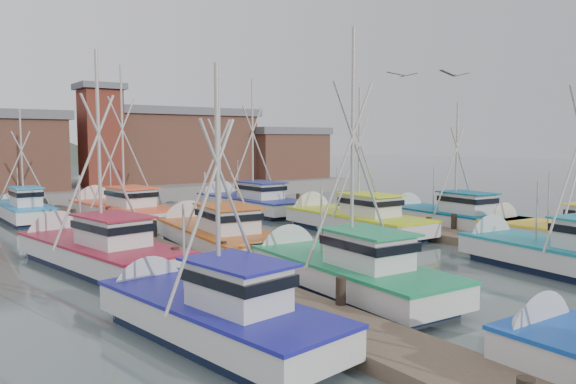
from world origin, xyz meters
TOP-DOWN VIEW (x-y plane):
  - ground at (0.00, 0.00)m, footprint 260.00×260.00m
  - dock_left at (-7.00, 4.04)m, footprint 2.30×46.00m
  - dock_right at (7.00, 4.04)m, footprint 2.30×46.00m
  - quay at (0.00, 37.00)m, footprint 44.00×16.00m
  - shed_center at (6.00, 37.00)m, footprint 14.84×9.54m
  - shed_right at (17.00, 34.00)m, footprint 8.48×6.36m
  - lookout_tower at (-2.00, 33.00)m, footprint 3.60×3.60m
  - boat_4 at (-4.07, 0.38)m, footprint 3.81×9.20m
  - boat_5 at (4.62, -2.60)m, footprint 3.88×9.49m
  - boat_6 at (-9.98, -1.22)m, footprint 3.68×8.52m
  - boat_7 at (9.21, -0.58)m, footprint 4.68×9.61m
  - boat_8 at (-4.18, 9.18)m, footprint 4.09×10.16m
  - boat_9 at (4.45, 9.39)m, footprint 3.65×9.98m
  - boat_10 at (-9.85, 8.89)m, footprint 4.59×10.13m
  - boat_11 at (9.60, 6.85)m, footprint 3.47×9.21m
  - boat_12 at (-4.64, 21.15)m, footprint 4.31×10.58m
  - boat_13 at (4.33, 20.28)m, footprint 4.22×10.56m
  - boat_14 at (-9.75, 24.41)m, footprint 3.11×7.79m
  - gull_near at (0.13, -0.99)m, footprint 1.54×0.60m
  - gull_far at (1.41, 2.73)m, footprint 1.46×0.64m

SIDE VIEW (x-z plane):
  - ground at x=0.00m, z-range 0.00..0.00m
  - dock_left at x=-7.00m, z-range -0.54..0.96m
  - dock_right at x=7.00m, z-range -0.54..0.96m
  - quay at x=0.00m, z-range 0.00..1.20m
  - boat_11 at x=9.60m, z-range -3.33..4.69m
  - boat_6 at x=-9.98m, z-range -3.14..4.50m
  - boat_14 at x=-9.75m, z-range -3.12..4.48m
  - boat_8 at x=-4.18m, z-range -3.54..4.90m
  - boat_9 at x=4.45m, z-range -3.75..5.11m
  - boat_4 at x=-4.07m, z-range -4.08..5.45m
  - boat_5 at x=4.62m, z-range -4.18..5.54m
  - boat_10 at x=-9.85m, z-range -4.06..5.43m
  - boat_13 at x=4.33m, z-range -4.50..5.87m
  - boat_12 at x=-4.64m, z-range -4.67..6.04m
  - boat_7 at x=9.21m, z-range -5.18..6.57m
  - shed_right at x=17.00m, z-range 1.24..6.44m
  - shed_center at x=6.00m, z-range 1.24..8.14m
  - lookout_tower at x=-2.00m, z-range 1.30..9.80m
  - gull_near at x=0.13m, z-range 7.34..7.58m
  - gull_far at x=1.41m, z-range 7.75..7.99m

